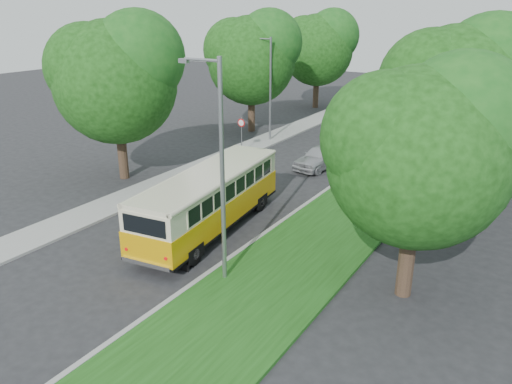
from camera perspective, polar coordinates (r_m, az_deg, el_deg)
The scene contains 13 objects.
ground at distance 22.84m, azimuth -8.80°, elevation -4.30°, with size 120.00×120.00×0.00m, color #242426.
curb at distance 24.80m, azimuth 5.12°, elevation -1.91°, with size 0.20×70.00×0.15m, color gray.
grass_verge at distance 23.93m, azimuth 10.14°, elevation -3.03°, with size 4.50×70.00×0.13m, color #1B4713.
sidewalk at distance 29.27m, azimuth -9.69°, elevation 1.37°, with size 2.20×70.00×0.12m, color gray.
treeline at distance 35.40m, azimuth 14.64°, elevation 14.03°, with size 24.27×41.91×9.46m.
lamppost_near at distance 16.98m, azimuth -4.15°, elevation 2.95°, with size 1.71×0.16×8.00m.
lamppost_far at distance 36.98m, azimuth 1.52°, elevation 12.07°, with size 1.71×0.16×7.50m.
warning_sign at distance 33.96m, azimuth -1.69°, elevation 7.19°, with size 0.56×0.10×2.50m.
vintage_bus at distance 22.09m, azimuth -5.30°, elevation -1.08°, with size 2.42×9.40×2.79m, color #DD9D06, non-canonical shape.
car_silver at distance 31.31m, azimuth 7.43°, elevation 4.03°, with size 1.71×4.26×1.45m, color #A5A5AA.
car_white at distance 35.12m, azimuth 10.65°, elevation 5.62°, with size 1.51×4.32×1.42m, color silver.
car_blue at distance 37.42m, azimuth 13.58°, elevation 6.30°, with size 2.00×4.92×1.43m, color navy.
car_grey at distance 46.54m, azimuth 17.48°, elevation 8.60°, with size 2.34×5.07×1.41m, color slate.
Camera 1 is at (13.77, -15.59, 9.43)m, focal length 35.00 mm.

